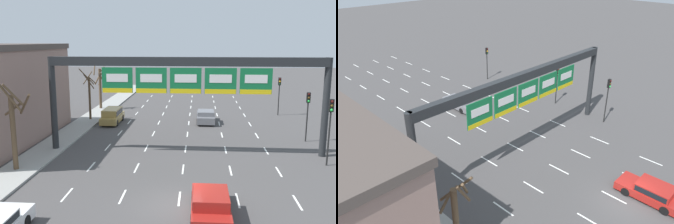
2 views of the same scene
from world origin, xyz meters
The scene contains 12 objects.
ground_plane centered at (0.00, 0.00, 0.00)m, with size 220.00×220.00×0.00m, color #474444.
lane_dashes centered at (0.00, 13.50, 0.00)m, with size 13.32×67.00×0.01m.
sign_gantry centered at (0.00, 9.89, 6.15)m, with size 21.92×0.70×7.65m.
suv_gold centered at (-8.35, 20.38, 0.91)m, with size 1.80×4.75×1.62m.
car_grey centered at (1.83, 21.39, 0.74)m, with size 1.94×4.48×1.37m.
car_red centered at (1.70, -1.01, 0.73)m, with size 1.99×4.73×1.35m.
traffic_light_near_gantry centered at (10.64, 14.28, 3.17)m, with size 0.30×0.35×4.42m.
traffic_light_mid_block centered at (10.65, 26.37, 3.26)m, with size 0.30×0.35×4.56m.
traffic_light_far_end centered at (10.32, 7.65, 3.46)m, with size 0.30×0.35×4.85m.
tree_bare_closest centered at (-11.16, 21.52, 3.03)m, with size 1.72×1.68×5.77m.
tree_bare_second centered at (-11.83, 28.58, 3.18)m, with size 1.50×1.49×6.23m.
tree_bare_furthest centered at (-11.43, 4.72, 3.24)m, with size 2.15×2.34×6.02m.
Camera 1 is at (0.99, -19.04, 8.88)m, focal length 40.00 mm.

